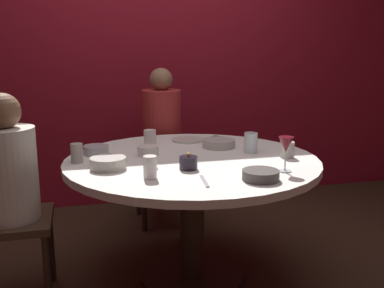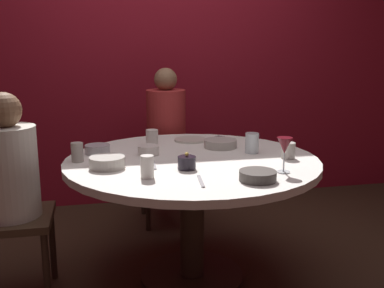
% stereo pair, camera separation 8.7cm
% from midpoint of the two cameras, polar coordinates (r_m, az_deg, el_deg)
% --- Properties ---
extents(ground_plane, '(8.00, 8.00, 0.00)m').
position_cam_midpoint_polar(ground_plane, '(2.74, 0.95, -16.78)').
color(ground_plane, '#382619').
extents(back_wall, '(6.00, 0.10, 2.60)m').
position_cam_midpoint_polar(back_wall, '(3.84, -4.07, 11.80)').
color(back_wall, maroon).
rests_on(back_wall, ground).
extents(dining_table, '(1.41, 1.41, 0.73)m').
position_cam_midpoint_polar(dining_table, '(2.51, 1.00, -4.93)').
color(dining_table, white).
rests_on(dining_table, ground).
extents(seated_diner_left, '(0.40, 0.40, 1.12)m').
position_cam_midpoint_polar(seated_diner_left, '(2.45, -21.51, -3.70)').
color(seated_diner_left, '#3F2D1E').
rests_on(seated_diner_left, ground).
extents(seated_diner_back, '(0.40, 0.40, 1.19)m').
position_cam_midpoint_polar(seated_diner_back, '(3.36, -2.59, 1.88)').
color(seated_diner_back, '#3F2D1E').
rests_on(seated_diner_back, ground).
extents(candle_holder, '(0.09, 0.09, 0.09)m').
position_cam_midpoint_polar(candle_holder, '(2.24, 0.43, -2.41)').
color(candle_holder, black).
rests_on(candle_holder, dining_table).
extents(wine_glass, '(0.08, 0.08, 0.18)m').
position_cam_midpoint_polar(wine_glass, '(2.21, 12.90, -0.39)').
color(wine_glass, silver).
rests_on(wine_glass, dining_table).
extents(dinner_plate, '(0.21, 0.21, 0.01)m').
position_cam_midpoint_polar(dinner_plate, '(2.92, 0.64, 0.53)').
color(dinner_plate, beige).
rests_on(dinner_plate, dining_table).
extents(cell_phone, '(0.14, 0.15, 0.01)m').
position_cam_midpoint_polar(cell_phone, '(3.00, 4.92, 0.75)').
color(cell_phone, black).
rests_on(cell_phone, dining_table).
extents(bowl_serving_large, '(0.14, 0.14, 0.05)m').
position_cam_midpoint_polar(bowl_serving_large, '(2.62, -11.11, -0.65)').
color(bowl_serving_large, '#B7B7BC').
rests_on(bowl_serving_large, dining_table).
extents(bowl_salad_center, '(0.17, 0.17, 0.05)m').
position_cam_midpoint_polar(bowl_salad_center, '(2.08, 9.63, -4.05)').
color(bowl_salad_center, '#4C4742').
rests_on(bowl_salad_center, dining_table).
extents(bowl_small_white, '(0.12, 0.12, 0.05)m').
position_cam_midpoint_polar(bowl_small_white, '(2.55, -4.64, -0.80)').
color(bowl_small_white, silver).
rests_on(bowl_small_white, dining_table).
extents(bowl_sauce_side, '(0.18, 0.18, 0.06)m').
position_cam_midpoint_polar(bowl_sauce_side, '(2.30, -9.77, -2.33)').
color(bowl_sauce_side, '#B2ADA3').
rests_on(bowl_sauce_side, dining_table).
extents(bowl_rice_portion, '(0.20, 0.20, 0.05)m').
position_cam_midpoint_polar(bowl_rice_portion, '(2.73, 4.57, 0.05)').
color(bowl_rice_portion, '#B2ADA3').
rests_on(bowl_rice_portion, dining_table).
extents(cup_near_candle, '(0.08, 0.08, 0.10)m').
position_cam_midpoint_polar(cup_near_candle, '(2.80, -4.27, 0.86)').
color(cup_near_candle, silver).
rests_on(cup_near_candle, dining_table).
extents(cup_by_left_diner, '(0.06, 0.06, 0.10)m').
position_cam_midpoint_polar(cup_by_left_diner, '(2.45, -13.53, -1.04)').
color(cup_by_left_diner, '#B2ADA3').
rests_on(cup_by_left_diner, dining_table).
extents(cup_by_right_diner, '(0.08, 0.08, 0.09)m').
position_cam_midpoint_polar(cup_by_right_diner, '(2.52, 13.21, -0.81)').
color(cup_by_right_diner, '#B2ADA3').
rests_on(cup_by_right_diner, dining_table).
extents(cup_center_front, '(0.08, 0.08, 0.12)m').
position_cam_midpoint_polar(cup_center_front, '(2.61, 8.65, 0.12)').
color(cup_center_front, silver).
rests_on(cup_center_front, dining_table).
extents(cup_far_edge, '(0.06, 0.06, 0.11)m').
position_cam_midpoint_polar(cup_far_edge, '(2.09, -4.58, -2.94)').
color(cup_far_edge, silver).
rests_on(cup_far_edge, dining_table).
extents(fork_near_plate, '(0.04, 0.18, 0.01)m').
position_cam_midpoint_polar(fork_near_plate, '(2.04, 2.36, -4.79)').
color(fork_near_plate, '#B7B7BC').
rests_on(fork_near_plate, dining_table).
extents(knife_near_plate, '(0.03, 0.18, 0.01)m').
position_cam_midpoint_polar(knife_near_plate, '(2.33, -3.87, -2.66)').
color(knife_near_plate, '#B7B7BC').
rests_on(knife_near_plate, dining_table).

